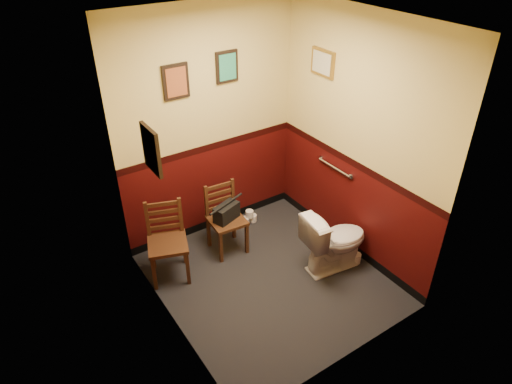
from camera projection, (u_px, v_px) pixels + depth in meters
floor at (269, 279)px, 4.97m from camera, size 2.20×2.40×0.00m
ceiling at (274, 21)px, 3.52m from camera, size 2.20×2.40×0.00m
wall_back at (209, 128)px, 5.09m from camera, size 2.20×0.00×2.70m
wall_front at (364, 239)px, 3.41m from camera, size 2.20×0.00×2.70m
wall_left at (161, 210)px, 3.73m from camera, size 0.00×2.40×2.70m
wall_right at (357, 143)px, 4.76m from camera, size 0.00×2.40×2.70m
grab_bar at (335, 168)px, 5.14m from camera, size 0.05×0.56×0.06m
framed_print_back_a at (176, 82)px, 4.59m from camera, size 0.28×0.04×0.36m
framed_print_back_b at (227, 67)px, 4.84m from camera, size 0.26×0.04×0.34m
framed_print_left at (151, 150)px, 3.54m from camera, size 0.04×0.30×0.38m
framed_print_right at (323, 63)px, 4.80m from camera, size 0.04×0.34×0.28m
toilet at (335, 241)px, 4.96m from camera, size 0.78×0.50×0.72m
toilet_brush at (356, 257)px, 5.18m from camera, size 0.11×0.11×0.41m
chair_left at (167, 242)px, 4.83m from camera, size 0.52×0.52×0.87m
chair_right at (225, 219)px, 5.22m from camera, size 0.42×0.42×0.83m
handbag at (227, 212)px, 5.13m from camera, size 0.34×0.24×0.22m
tp_stack at (249, 217)px, 5.82m from camera, size 0.21×0.11×0.18m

